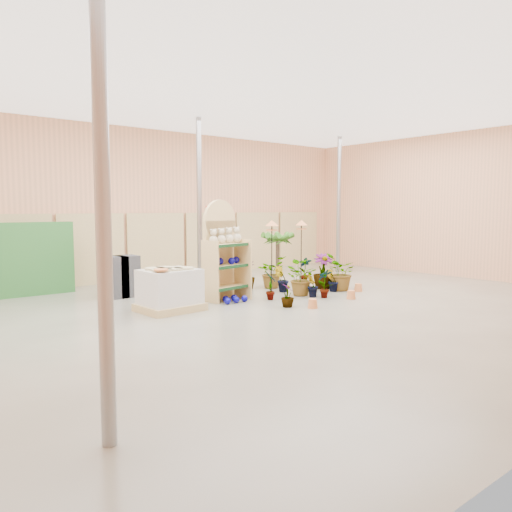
{
  "coord_description": "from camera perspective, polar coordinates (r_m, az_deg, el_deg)",
  "views": [
    {
      "loc": [
        -7.21,
        -7.69,
        2.13
      ],
      "look_at": [
        0.3,
        1.5,
        1.0
      ],
      "focal_mm": 35.0,
      "sensor_mm": 36.0,
      "label": 1
    }
  ],
  "objects": [
    {
      "name": "gazing_balls_floor",
      "position": [
        11.39,
        -2.58,
        -4.96
      ],
      "size": [
        0.63,
        0.39,
        0.15
      ],
      "color": "#09088A",
      "rests_on": "ground"
    },
    {
      "name": "trellis_stock",
      "position": [
        13.39,
        -24.32,
        -0.32
      ],
      "size": [
        2.0,
        0.3,
        1.8
      ],
      "primitive_type": "cube",
      "color": "#28652A",
      "rests_on": "ground"
    },
    {
      "name": "gazing_balls_shelf",
      "position": [
        11.58,
        -3.47,
        -0.58
      ],
      "size": [
        0.86,
        0.29,
        0.16
      ],
      "color": "#09088A",
      "rests_on": "display_shelf"
    },
    {
      "name": "potted_plant_5",
      "position": [
        12.79,
        2.94,
        -2.66
      ],
      "size": [
        0.46,
        0.44,
        0.66
      ],
      "primitive_type": "imported",
      "rotation": [
        0.0,
        0.0,
        2.61
      ],
      "color": "#2C6017",
      "rests_on": "ground"
    },
    {
      "name": "potted_plant_10",
      "position": [
        13.13,
        9.72,
        -1.86
      ],
      "size": [
        1.15,
        1.14,
        0.96
      ],
      "primitive_type": "imported",
      "rotation": [
        0.0,
        0.0,
        3.85
      ],
      "color": "#2C6017",
      "rests_on": "ground"
    },
    {
      "name": "potted_plant_3",
      "position": [
        13.43,
        7.66,
        -1.72
      ],
      "size": [
        0.72,
        0.72,
        0.94
      ],
      "primitive_type": "imported",
      "rotation": [
        0.0,
        0.0,
        5.71
      ],
      "color": "#2C6017",
      "rests_on": "ground"
    },
    {
      "name": "charcoal_planters",
      "position": [
        12.43,
        -15.17,
        -2.29
      ],
      "size": [
        0.8,
        0.5,
        1.0
      ],
      "color": "#28292C",
      "rests_on": "ground"
    },
    {
      "name": "display_shelf",
      "position": [
        11.67,
        -3.85,
        0.21
      ],
      "size": [
        1.07,
        0.77,
        2.34
      ],
      "rotation": [
        0.0,
        0.0,
        0.16
      ],
      "color": "tan",
      "rests_on": "ground"
    },
    {
      "name": "potted_plant_2",
      "position": [
        12.3,
        4.95,
        -2.52
      ],
      "size": [
        0.88,
        0.94,
        0.86
      ],
      "primitive_type": "imported",
      "rotation": [
        0.0,
        0.0,
        1.88
      ],
      "color": "#2C6017",
      "rests_on": "ground"
    },
    {
      "name": "bird_table_front",
      "position": [
        12.16,
        1.82,
        3.49
      ],
      "size": [
        0.34,
        0.34,
        1.85
      ],
      "color": "black",
      "rests_on": "ground"
    },
    {
      "name": "potted_plant_4",
      "position": [
        14.45,
        5.62,
        -1.58
      ],
      "size": [
        0.47,
        0.42,
        0.74
      ],
      "primitive_type": "imported",
      "rotation": [
        0.0,
        0.0,
        2.65
      ],
      "color": "#2C6017",
      "rests_on": "ground"
    },
    {
      "name": "potted_plant_9",
      "position": [
        12.97,
        8.7,
        -2.77
      ],
      "size": [
        0.41,
        0.39,
        0.58
      ],
      "primitive_type": "imported",
      "rotation": [
        0.0,
        0.0,
        2.61
      ],
      "color": "#2C6017",
      "rests_on": "ground"
    },
    {
      "name": "potted_plant_8",
      "position": [
        12.06,
        7.86,
        -3.1
      ],
      "size": [
        0.39,
        0.29,
        0.7
      ],
      "primitive_type": "imported",
      "rotation": [
        0.0,
        0.0,
        3.04
      ],
      "color": "#2C6017",
      "rests_on": "ground"
    },
    {
      "name": "offer_sign",
      "position": [
        12.95,
        -4.84,
        2.94
      ],
      "size": [
        0.5,
        0.08,
        2.2
      ],
      "color": "gray",
      "rests_on": "ground"
    },
    {
      "name": "room",
      "position": [
        11.23,
        0.72,
        5.87
      ],
      "size": [
        15.2,
        12.1,
        4.7
      ],
      "color": "#68665A",
      "rests_on": "ground"
    },
    {
      "name": "potted_plant_6",
      "position": [
        13.43,
        1.77,
        -1.85
      ],
      "size": [
        0.94,
        0.88,
        0.85
      ],
      "primitive_type": "imported",
      "rotation": [
        0.0,
        0.0,
        0.33
      ],
      "color": "#2C6017",
      "rests_on": "ground"
    },
    {
      "name": "teddy_bears",
      "position": [
        11.57,
        -3.43,
        2.2
      ],
      "size": [
        0.87,
        0.23,
        0.37
      ],
      "color": "beige",
      "rests_on": "display_shelf"
    },
    {
      "name": "potted_plant_7",
      "position": [
        10.85,
        3.63,
        -4.53
      ],
      "size": [
        0.38,
        0.38,
        0.51
      ],
      "primitive_type": "imported",
      "rotation": [
        0.0,
        0.0,
        1.07
      ],
      "color": "#2C6017",
      "rests_on": "ground"
    },
    {
      "name": "potted_plant_0",
      "position": [
        11.67,
        1.68,
        -3.39
      ],
      "size": [
        0.39,
        0.43,
        0.68
      ],
      "primitive_type": "imported",
      "rotation": [
        0.0,
        0.0,
        1.06
      ],
      "color": "#2C6017",
      "rests_on": "ground"
    },
    {
      "name": "pallet_stack",
      "position": [
        10.57,
        -9.84,
        -3.85
      ],
      "size": [
        1.29,
        1.1,
        0.91
      ],
      "rotation": [
        0.0,
        0.0,
        0.06
      ],
      "color": "tan",
      "rests_on": "ground"
    },
    {
      "name": "potted_plant_11",
      "position": [
        13.26,
        -1.01,
        -2.17
      ],
      "size": [
        0.43,
        0.43,
        0.75
      ],
      "primitive_type": "imported",
      "rotation": [
        0.0,
        0.0,
        3.11
      ],
      "color": "#2C6017",
      "rests_on": "ground"
    },
    {
      "name": "bird_table_back",
      "position": [
        13.0,
        -17.01,
        3.21
      ],
      "size": [
        0.34,
        0.34,
        1.81
      ],
      "color": "black",
      "rests_on": "ground"
    },
    {
      "name": "palm",
      "position": [
        13.77,
        2.48,
        2.13
      ],
      "size": [
        0.7,
        0.7,
        1.58
      ],
      "color": "#473627",
      "rests_on": "ground"
    },
    {
      "name": "bird_table_right",
      "position": [
        13.62,
        5.22,
        3.55
      ],
      "size": [
        0.34,
        0.34,
        1.82
      ],
      "color": "black",
      "rests_on": "ground"
    },
    {
      "name": "potted_plant_1",
      "position": [
        12.09,
        6.49,
        -3.39
      ],
      "size": [
        0.4,
        0.39,
        0.57
      ],
      "primitive_type": "imported",
      "rotation": [
        0.0,
        0.0,
        3.8
      ],
      "color": "#2C6017",
      "rests_on": "ground"
    }
  ]
}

